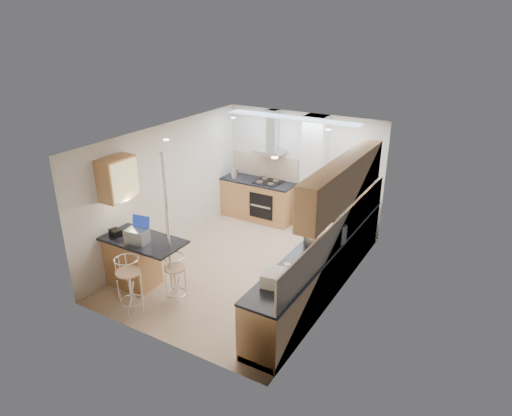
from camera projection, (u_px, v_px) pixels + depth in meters
The scene contains 16 objects.
ground at pixel (246, 267), 8.53m from camera, with size 4.80×4.80×0.00m, color tan.
room_shell at pixel (272, 187), 8.08m from camera, with size 3.64×4.84×2.51m.
right_counter at pixel (321, 266), 7.66m from camera, with size 0.63×4.40×0.92m.
back_counter at pixel (258, 199), 10.47m from camera, with size 1.70×0.63×0.92m.
peninsula at pixel (144, 263), 7.72m from camera, with size 1.47×0.72×0.94m.
microwave at pixel (325, 236), 7.33m from camera, with size 0.60×0.40×0.33m, color silver.
laptop at pixel (137, 236), 7.38m from camera, with size 0.34×0.25×0.23m, color #999DA1.
bag at pixel (116, 233), 7.63m from camera, with size 0.21×0.15×0.11m, color black.
bar_stool_near at pixel (130, 286), 7.05m from camera, with size 0.40×0.40×0.98m, color tan, non-canonical shape.
bar_stool_end at pixel (176, 280), 7.29m from camera, with size 0.36×0.36×0.89m, color tan, non-canonical shape.
jar_a at pixel (358, 212), 8.43m from camera, with size 0.12×0.12×0.16m, color beige.
jar_b at pixel (354, 214), 8.33m from camera, with size 0.11×0.11×0.15m, color beige.
jar_c at pixel (313, 256), 6.83m from camera, with size 0.14×0.14×0.20m, color #AEA78B.
jar_d at pixel (287, 269), 6.54m from camera, with size 0.10×0.10×0.15m, color silver.
bread_bin at pixel (274, 278), 6.28m from camera, with size 0.29×0.37×0.19m, color beige.
kettle at pixel (235, 174), 10.35m from camera, with size 0.16×0.16×0.24m, color silver.
Camera 1 is at (3.92, -6.31, 4.34)m, focal length 32.00 mm.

